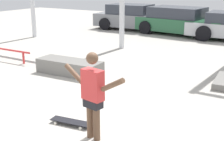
# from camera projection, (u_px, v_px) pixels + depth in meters

# --- Properties ---
(ground_plane) EXTENTS (36.00, 36.00, 0.00)m
(ground_plane) POSITION_uv_depth(u_px,v_px,m) (59.00, 115.00, 6.21)
(ground_plane) COLOR #B2ADA3
(skateboarder) EXTENTS (1.31, 0.31, 1.50)m
(skateboarder) POSITION_uv_depth(u_px,v_px,m) (93.00, 92.00, 5.08)
(skateboarder) COLOR brown
(skateboarder) RESTS_ON ground_plane
(skateboard) EXTENTS (0.81, 0.33, 0.08)m
(skateboard) POSITION_uv_depth(u_px,v_px,m) (71.00, 122.00, 5.79)
(skateboard) COLOR black
(skateboard) RESTS_ON ground_plane
(grind_box) EXTENTS (1.95, 0.76, 0.41)m
(grind_box) POSITION_uv_depth(u_px,v_px,m) (70.00, 67.00, 8.86)
(grind_box) COLOR slate
(grind_box) RESTS_ON ground_plane
(parked_car_grey) EXTENTS (4.04, 1.97, 1.33)m
(parked_car_grey) POSITION_uv_depth(u_px,v_px,m) (132.00, 17.00, 16.62)
(parked_car_grey) COLOR slate
(parked_car_grey) RESTS_ON ground_plane
(parked_car_green) EXTENTS (4.72, 2.34, 1.31)m
(parked_car_green) POSITION_uv_depth(u_px,v_px,m) (179.00, 21.00, 15.22)
(parked_car_green) COLOR #28603D
(parked_car_green) RESTS_ON ground_plane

